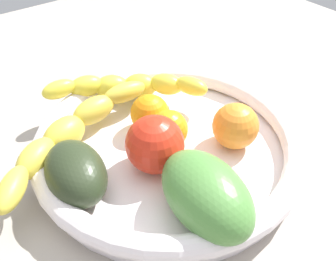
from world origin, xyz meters
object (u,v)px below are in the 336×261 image
object	(u,v)px
banana_draped_right	(69,133)
orange_mid_left	(169,129)
tomato_red	(155,144)
orange_mid_right	(150,114)
avocado_dark	(76,173)
mango_green	(206,194)
banana_draped_left	(127,86)
orange_front	(235,126)
fruit_bowl	(168,145)

from	to	relation	value
banana_draped_right	orange_mid_left	bearing A→B (deg)	-123.05
banana_draped_right	tomato_red	xyz separation A→B (cm)	(-8.99, -6.76, 0.87)
orange_mid_left	orange_mid_right	world-z (taller)	orange_mid_right
orange_mid_left	avocado_dark	bearing A→B (deg)	90.09
mango_green	avocado_dark	xyz separation A→B (cm)	(11.44, 9.05, -0.59)
orange_mid_left	tomato_red	world-z (taller)	tomato_red
banana_draped_left	orange_front	xyz separation A→B (cm)	(-16.25, -5.91, 0.10)
fruit_bowl	orange_front	size ratio (longest dim) A/B	5.76
orange_mid_right	avocado_dark	distance (cm)	13.53
fruit_bowl	orange_mid_right	world-z (taller)	orange_mid_right
orange_mid_right	tomato_red	bearing A→B (deg)	149.67
banana_draped_left	banana_draped_right	distance (cm)	12.17
orange_front	banana_draped_right	bearing A→B (deg)	55.53
mango_green	fruit_bowl	bearing A→B (deg)	-17.10
fruit_bowl	tomato_red	world-z (taller)	tomato_red
orange_mid_left	avocado_dark	world-z (taller)	avocado_dark
banana_draped_right	orange_front	world-z (taller)	orange_front
orange_mid_left	tomato_red	xyz separation A→B (cm)	(-2.18, 3.70, 1.01)
banana_draped_right	tomato_red	distance (cm)	11.28
orange_front	tomato_red	size ratio (longest dim) A/B	0.84
fruit_bowl	mango_green	world-z (taller)	mango_green
orange_mid_left	banana_draped_left	bearing A→B (deg)	-4.51
banana_draped_left	avocado_dark	size ratio (longest dim) A/B	2.02
fruit_bowl	orange_mid_right	distance (cm)	5.08
banana_draped_left	mango_green	world-z (taller)	mango_green
orange_front	fruit_bowl	bearing A→B (deg)	58.91
tomato_red	avocado_dark	distance (cm)	9.52
banana_draped_left	orange_front	bearing A→B (deg)	-160.02
orange_mid_left	mango_green	world-z (taller)	mango_green
orange_front	tomato_red	xyz separation A→B (cm)	(2.85, 10.49, 0.55)
banana_draped_left	mango_green	size ratio (longest dim) A/B	1.59
fruit_bowl	avocado_dark	bearing A→B (deg)	87.29
orange_mid_left	tomato_red	size ratio (longest dim) A/B	0.71
fruit_bowl	orange_front	distance (cm)	8.89
orange_front	avocado_dark	bearing A→B (deg)	75.74
banana_draped_left	tomato_red	xyz separation A→B (cm)	(-13.39, 4.58, 0.65)
banana_draped_left	mango_green	bearing A→B (deg)	168.11
orange_mid_left	orange_front	bearing A→B (deg)	-126.56
tomato_red	mango_green	distance (cm)	9.28
orange_front	orange_mid_left	world-z (taller)	orange_front
banana_draped_left	avocado_dark	world-z (taller)	avocado_dark
tomato_red	mango_green	bearing A→B (deg)	178.82
banana_draped_left	orange_mid_left	world-z (taller)	same
fruit_bowl	orange_front	bearing A→B (deg)	-121.09
orange_mid_left	avocado_dark	distance (cm)	12.95
banana_draped_right	orange_front	bearing A→B (deg)	-124.47
banana_draped_left	orange_mid_right	xyz separation A→B (cm)	(-7.15, 0.93, -0.27)
tomato_red	avocado_dark	bearing A→B (deg)	76.83
fruit_bowl	mango_green	distance (cm)	11.68
orange_mid_left	orange_mid_right	size ratio (longest dim) A/B	0.96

